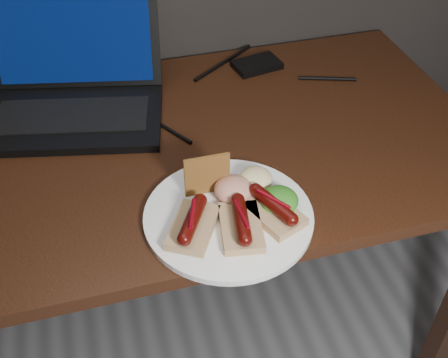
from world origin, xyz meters
TOP-DOWN VIEW (x-y plane):
  - desk at (0.00, 1.38)m, footprint 1.40×0.70m
  - laptop at (-0.15, 1.57)m, footprint 0.45×0.40m
  - hard_drive at (0.30, 1.63)m, footprint 0.13×0.09m
  - desk_cables at (0.04, 1.55)m, footprint 1.01×0.37m
  - plate at (0.09, 1.14)m, footprint 0.32×0.32m
  - bread_sausage_left at (0.02, 1.12)m, footprint 0.12×0.13m
  - bread_sausage_center at (0.10, 1.09)m, footprint 0.09×0.12m
  - bread_sausage_right at (0.16, 1.11)m, footprint 0.11×0.13m
  - crispbread at (0.07, 1.20)m, footprint 0.09×0.01m
  - salad_greens at (0.18, 1.13)m, footprint 0.07×0.07m
  - salsa_mound at (0.11, 1.18)m, footprint 0.07×0.07m
  - coleslaw_mound at (0.16, 1.20)m, footprint 0.06×0.06m

SIDE VIEW (x-z plane):
  - desk at x=0.00m, z-range 0.29..1.04m
  - desk_cables at x=0.04m, z-range 0.75..0.76m
  - plate at x=0.09m, z-range 0.75..0.76m
  - hard_drive at x=0.30m, z-range 0.75..0.77m
  - bread_sausage_left at x=0.02m, z-range 0.76..0.80m
  - bread_sausage_center at x=0.10m, z-range 0.76..0.80m
  - bread_sausage_right at x=0.16m, z-range 0.76..0.80m
  - coleslaw_mound at x=0.16m, z-range 0.76..0.80m
  - salad_greens at x=0.18m, z-range 0.76..0.80m
  - salsa_mound at x=0.11m, z-range 0.76..0.80m
  - crispbread at x=0.07m, z-range 0.76..0.85m
  - laptop at x=-0.15m, z-range 0.68..0.93m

